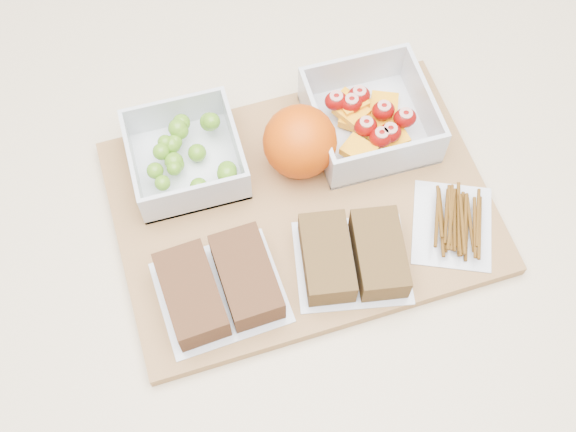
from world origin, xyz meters
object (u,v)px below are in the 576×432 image
(sandwich_bag_left, at_px, (219,286))
(orange, at_px, (300,142))
(pretzel_bag, at_px, (454,221))
(cutting_board, at_px, (302,207))
(grape_container, at_px, (188,155))
(sandwich_bag_center, at_px, (353,256))
(fruit_container, at_px, (369,119))

(sandwich_bag_left, bearing_deg, orange, 46.72)
(pretzel_bag, bearing_deg, sandwich_bag_left, -178.49)
(cutting_board, xyz_separation_m, grape_container, (-0.11, 0.08, 0.03))
(cutting_board, bearing_deg, pretzel_bag, -26.89)
(grape_container, height_order, sandwich_bag_center, grape_container)
(sandwich_bag_center, bearing_deg, sandwich_bag_left, 177.98)
(grape_container, height_order, orange, orange)
(sandwich_bag_center, bearing_deg, pretzel_bag, 5.71)
(orange, relative_size, sandwich_bag_center, 0.60)
(sandwich_bag_left, distance_m, pretzel_bag, 0.27)
(fruit_container, bearing_deg, pretzel_bag, -71.46)
(fruit_container, relative_size, sandwich_bag_left, 1.00)
(grape_container, distance_m, sandwich_bag_left, 0.17)
(fruit_container, distance_m, sandwich_bag_left, 0.27)
(grape_container, bearing_deg, cutting_board, -37.16)
(orange, height_order, sandwich_bag_left, orange)
(sandwich_bag_left, bearing_deg, pretzel_bag, 1.51)
(orange, bearing_deg, sandwich_bag_left, -133.28)
(fruit_container, height_order, pretzel_bag, fruit_container)
(grape_container, xyz_separation_m, fruit_container, (0.22, -0.01, 0.00))
(cutting_board, relative_size, grape_container, 3.38)
(grape_container, bearing_deg, orange, -13.57)
(cutting_board, bearing_deg, sandwich_bag_left, -146.34)
(grape_container, xyz_separation_m, pretzel_bag, (0.27, -0.16, -0.01))
(sandwich_bag_center, relative_size, pretzel_bag, 1.07)
(grape_container, height_order, fruit_container, fruit_container)
(sandwich_bag_center, xyz_separation_m, pretzel_bag, (0.12, 0.01, -0.01))
(cutting_board, relative_size, fruit_container, 3.07)
(cutting_board, height_order, pretzel_bag, pretzel_bag)
(pretzel_bag, bearing_deg, cutting_board, 154.59)
(fruit_container, relative_size, sandwich_bag_center, 0.98)
(sandwich_bag_center, distance_m, pretzel_bag, 0.12)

